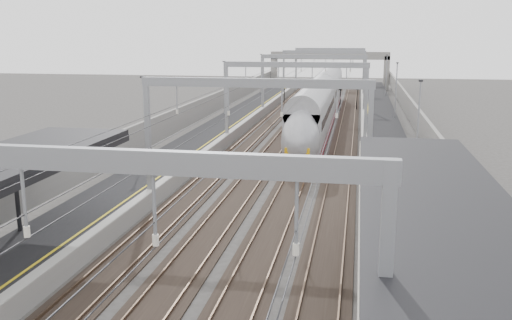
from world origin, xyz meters
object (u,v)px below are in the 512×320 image
at_px(bench, 458,271).
at_px(signal_green, 284,87).
at_px(train, 321,106).
at_px(overbridge, 330,60).

xyz_separation_m(bench, signal_green, (-14.65, 63.09, 0.91)).
distance_m(train, bench, 43.60).
bearing_deg(train, overbridge, 91.88).
height_order(overbridge, train, overbridge).
height_order(overbridge, bench, overbridge).
bearing_deg(bench, signal_green, 103.07).
distance_m(overbridge, signal_green, 26.13).
relative_size(train, signal_green, 14.83).
height_order(overbridge, signal_green, overbridge).
xyz_separation_m(train, signal_green, (-6.70, 20.22, 0.23)).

